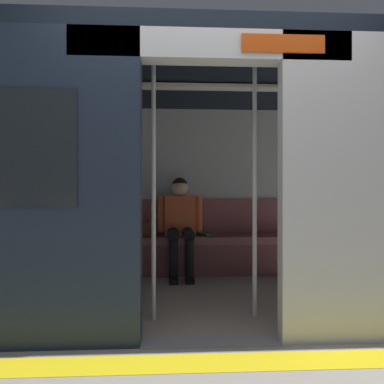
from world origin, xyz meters
TOP-DOWN VIEW (x-y plane):
  - ground_plane at (0.00, 0.00)m, footprint 60.00×60.00m
  - platform_edge_strip at (0.00, 0.30)m, footprint 8.00×0.24m
  - train_car at (0.06, -1.10)m, footprint 6.40×2.53m
  - bench_seat at (0.00, -2.02)m, footprint 2.60×0.44m
  - person_seated at (0.17, -1.97)m, footprint 0.55×0.68m
  - handbag at (0.66, -2.04)m, footprint 0.26×0.15m
  - book at (-0.16, -2.09)m, footprint 0.24×0.27m
  - grab_pole_door at (0.41, -0.44)m, footprint 0.04×0.04m
  - grab_pole_far at (-0.41, -0.49)m, footprint 0.04×0.04m

SIDE VIEW (x-z plane):
  - ground_plane at x=0.00m, z-range 0.00..0.00m
  - platform_edge_strip at x=0.00m, z-range 0.00..0.01m
  - bench_seat at x=0.00m, z-range 0.13..0.60m
  - book at x=-0.16m, z-range 0.47..0.50m
  - handbag at x=0.66m, z-range 0.47..0.64m
  - person_seated at x=0.17m, z-range 0.09..1.29m
  - grab_pole_door at x=0.41m, z-range 0.00..2.09m
  - grab_pole_far at x=-0.41m, z-range 0.00..2.09m
  - train_car at x=0.06m, z-range 0.35..2.58m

